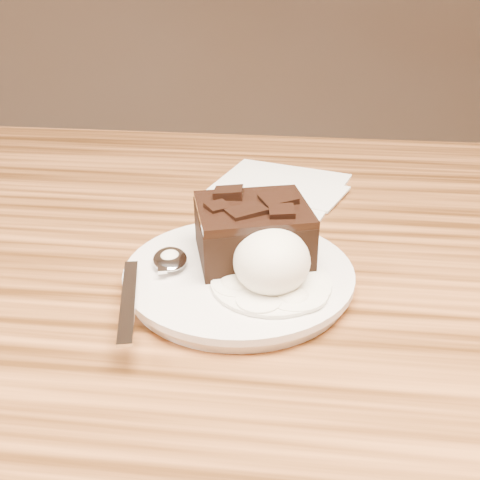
# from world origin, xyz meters

# --- Properties ---
(plate) EXTENTS (0.20, 0.20, 0.02)m
(plate) POSITION_xyz_m (0.01, -0.04, 0.76)
(plate) COLOR silver
(plate) RESTS_ON dining_table
(brownie) EXTENTS (0.12, 0.11, 0.04)m
(brownie) POSITION_xyz_m (0.02, -0.02, 0.79)
(brownie) COLOR black
(brownie) RESTS_ON plate
(ice_cream_scoop) EXTENTS (0.06, 0.07, 0.05)m
(ice_cream_scoop) POSITION_xyz_m (0.04, -0.06, 0.79)
(ice_cream_scoop) COLOR white
(ice_cream_scoop) RESTS_ON plate
(melt_puddle) EXTENTS (0.10, 0.10, 0.00)m
(melt_puddle) POSITION_xyz_m (0.04, -0.06, 0.77)
(melt_puddle) COLOR white
(melt_puddle) RESTS_ON plate
(spoon) EXTENTS (0.07, 0.17, 0.01)m
(spoon) POSITION_xyz_m (-0.05, -0.04, 0.77)
(spoon) COLOR silver
(spoon) RESTS_ON plate
(napkin) EXTENTS (0.19, 0.19, 0.01)m
(napkin) POSITION_xyz_m (0.03, 0.19, 0.75)
(napkin) COLOR white
(napkin) RESTS_ON dining_table
(crumb_a) EXTENTS (0.01, 0.01, 0.00)m
(crumb_a) POSITION_xyz_m (0.00, -0.04, 0.77)
(crumb_a) COLOR black
(crumb_a) RESTS_ON plate
(crumb_b) EXTENTS (0.01, 0.01, 0.00)m
(crumb_b) POSITION_xyz_m (0.06, -0.03, 0.77)
(crumb_b) COLOR black
(crumb_b) RESTS_ON plate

